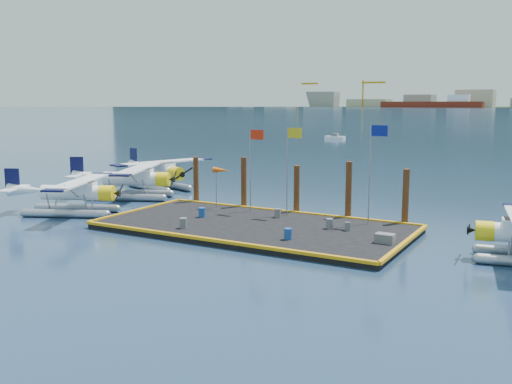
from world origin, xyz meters
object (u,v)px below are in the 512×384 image
drum_2 (329,224)px  piling_1 (244,184)px  flagpole_blue (373,160)px  piling_0 (196,182)px  seaplane_c (161,173)px  crate (385,238)px  piling_4 (406,199)px  flagpole_yellow (290,158)px  windsock (221,171)px  seaplane_a (76,195)px  drum_0 (202,212)px  seaplane_b (134,181)px  flagpole_red (253,157)px  piling_2 (297,191)px  drum_5 (278,213)px  piling_3 (349,192)px  drum_4 (348,226)px  drum_1 (288,234)px  drum_3 (183,223)px

drum_2 → piling_1: bearing=154.5°
flagpole_blue → piling_0: flagpole_blue is taller
piling_1 → seaplane_c: bearing=156.3°
crate → piling_4: (-0.50, 6.10, 1.33)m
flagpole_yellow → piling_4: (7.80, 1.60, -2.51)m
windsock → seaplane_a: bearing=-147.4°
drum_0 → seaplane_b: bearing=153.8°
seaplane_a → flagpole_red: (11.91, 5.86, 2.89)m
crate → flagpole_red: 12.71m
flagpole_red → piling_2: (2.79, 1.60, -2.50)m
seaplane_b → drum_0: bearing=40.5°
seaplane_c → piling_1: size_ratio=2.46×
drum_5 → flagpole_blue: bearing=9.5°
piling_3 → drum_2: bearing=-85.7°
seaplane_b → drum_4: (21.23, -4.32, -0.91)m
drum_4 → piling_1: size_ratio=0.13×
seaplane_c → drum_1: size_ratio=15.55×
flagpole_yellow → flagpole_red: bearing=180.0°
seaplane_b → crate: (24.20, -6.27, -0.92)m
flagpole_yellow → piling_3: (3.80, 1.60, -2.36)m
piling_2 → crate: bearing=-35.7°
drum_1 → crate: (5.20, 2.01, -0.06)m
drum_0 → drum_1: bearing=-19.8°
drum_3 → piling_1: bearing=94.2°
drum_4 → drum_2: bearing=-176.9°
seaplane_b → flagpole_red: 13.33m
flagpole_blue → piling_1: (-10.70, 1.60, -2.59)m
flagpole_red → flagpole_yellow: bearing=0.0°
drum_4 → flagpole_yellow: bearing=154.5°
drum_3 → seaplane_b: bearing=143.2°
seaplane_a → drum_2: (19.02, 3.24, -0.78)m
drum_2 → seaplane_c: bearing=155.5°
drum_1 → drum_3: same height
flagpole_blue → seaplane_b: bearing=175.4°
seaplane_a → piling_1: bearing=102.1°
drum_5 → piling_1: piling_1 is taller
windsock → crate: bearing=-17.8°
drum_2 → flagpole_blue: flagpole_blue is taller
seaplane_b → drum_0: (10.85, -5.35, -0.85)m
drum_3 → drum_4: bearing=25.7°
seaplane_a → flagpole_blue: (20.90, 5.86, 3.18)m
drum_0 → piling_2: (4.85, 5.18, 1.17)m
seaplane_b → drum_3: 14.81m
flagpole_blue → windsock: (-11.72, 0.00, -1.46)m
flagpole_yellow → flagpole_blue: bearing=-0.0°
drum_4 → drum_1: bearing=-119.4°
seaplane_b → windsock: bearing=56.9°
seaplane_b → windsock: seaplane_b is taller
drum_4 → piling_3: (-1.53, 4.15, 1.48)m
drum_1 → flagpole_yellow: 8.14m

